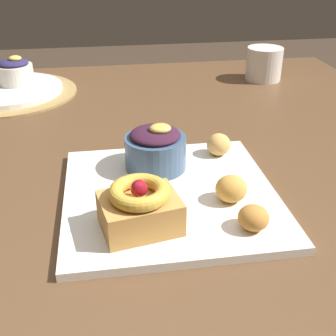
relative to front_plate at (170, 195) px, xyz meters
name	(u,v)px	position (x,y,z in m)	size (l,w,h in m)	color
dining_table	(124,191)	(-0.06, 0.17, -0.09)	(1.26, 1.11, 0.73)	brown
woven_placemat	(8,93)	(-0.31, 0.51, 0.00)	(0.32, 0.32, 0.01)	#997A47
front_plate	(170,195)	(0.00, 0.00, 0.00)	(0.30, 0.30, 0.01)	white
cake_slice	(140,207)	(-0.05, -0.08, 0.04)	(0.11, 0.09, 0.07)	#C68E47
berry_ramekin	(156,149)	(-0.01, 0.08, 0.04)	(0.10, 0.10, 0.08)	#3D5675
fritter_front	(219,144)	(0.10, 0.10, 0.02)	(0.04, 0.04, 0.04)	tan
fritter_middle	(231,189)	(0.08, -0.04, 0.03)	(0.04, 0.04, 0.04)	gold
fritter_back	(253,218)	(0.09, -0.10, 0.02)	(0.04, 0.04, 0.03)	#BC7F38
back_plate	(7,90)	(-0.31, 0.51, 0.01)	(0.26, 0.26, 0.01)	white
back_ramekin	(15,71)	(-0.29, 0.54, 0.04)	(0.09, 0.09, 0.07)	silver
coffee_mug	(264,64)	(0.33, 0.53, 0.04)	(0.09, 0.09, 0.08)	silver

